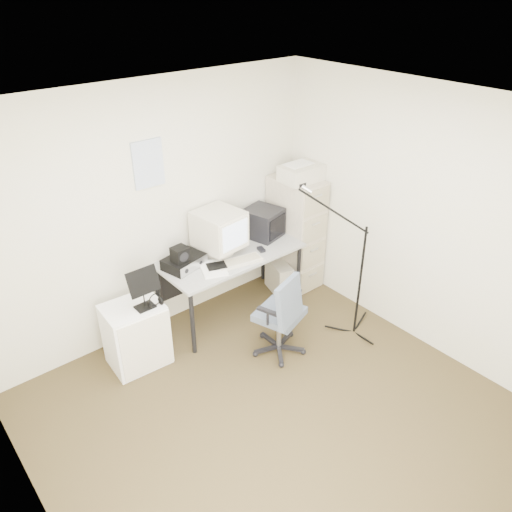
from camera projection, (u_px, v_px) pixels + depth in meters
floor at (278, 418)px, 4.19m from camera, size 3.60×3.60×0.01m
ceiling at (288, 120)px, 2.94m from camera, size 3.60×3.60×0.01m
wall_back at (155, 213)px, 4.76m from camera, size 3.60×0.02×2.50m
wall_left at (24, 421)px, 2.57m from camera, size 0.02×3.60×2.50m
wall_right at (427, 224)px, 4.57m from camera, size 0.02×3.60×2.50m
wall_calendar at (148, 164)px, 4.50m from camera, size 0.30×0.02×0.44m
filing_cabinet at (295, 232)px, 5.73m from camera, size 0.40×0.60×1.30m
printer at (301, 173)px, 5.33m from camera, size 0.45×0.32×0.17m
desk at (232, 283)px, 5.32m from camera, size 1.50×0.70×0.73m
crt_monitor at (219, 233)px, 5.04m from camera, size 0.47×0.49×0.46m
crt_tv at (263, 223)px, 5.41m from camera, size 0.42×0.44×0.31m
desk_speaker at (244, 236)px, 5.35m from camera, size 0.09×0.09×0.13m
keyboard at (239, 262)px, 4.97m from camera, size 0.49×0.25×0.03m
mouse at (261, 249)px, 5.19m from camera, size 0.08×0.11×0.03m
radio_receiver at (184, 262)px, 4.89m from camera, size 0.44×0.36×0.11m
radio_speaker at (180, 254)px, 4.76m from camera, size 0.16×0.15×0.15m
papers at (213, 269)px, 4.86m from camera, size 0.33×0.38×0.02m
pc_tower at (279, 277)px, 5.76m from camera, size 0.28×0.43×0.37m
office_chair at (280, 312)px, 4.71m from camera, size 0.67×0.67×0.92m
side_cart at (136, 335)px, 4.64m from camera, size 0.54×0.45×0.64m
music_stand at (143, 288)px, 4.36m from camera, size 0.30×0.20×0.41m
headphones at (155, 302)px, 4.46m from camera, size 0.16×0.16×0.02m
mic_stand at (362, 266)px, 4.80m from camera, size 0.03×0.03×1.59m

